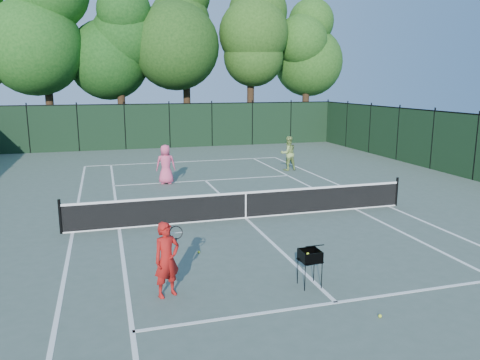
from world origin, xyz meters
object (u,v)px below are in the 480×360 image
object	(u,v)px
coach	(167,259)
loose_ball_midcourt	(199,252)
ball_hopper	(310,256)
loose_ball_near_cart	(380,316)
player_pink	(166,164)
player_green	(288,153)

from	to	relation	value
coach	loose_ball_midcourt	distance (m)	2.67
ball_hopper	loose_ball_midcourt	distance (m)	3.41
coach	loose_ball_near_cart	size ratio (longest dim) A/B	23.87
player_pink	loose_ball_midcourt	world-z (taller)	player_pink
coach	loose_ball_midcourt	xyz separation A→B (m)	(1.13, 2.29, -0.78)
loose_ball_midcourt	coach	bearing A→B (deg)	-116.26
player_pink	coach	bearing A→B (deg)	89.11
loose_ball_near_cart	ball_hopper	bearing A→B (deg)	112.62
ball_hopper	loose_ball_near_cart	xyz separation A→B (m)	(0.71, -1.71, -0.67)
ball_hopper	loose_ball_midcourt	world-z (taller)	ball_hopper
player_pink	ball_hopper	size ratio (longest dim) A/B	2.10
ball_hopper	player_pink	bearing A→B (deg)	90.02
loose_ball_near_cart	player_pink	bearing A→B (deg)	99.91
coach	ball_hopper	xyz separation A→B (m)	(3.09, -0.41, -0.11)
loose_ball_midcourt	ball_hopper	bearing A→B (deg)	-54.00
player_green	ball_hopper	size ratio (longest dim) A/B	2.09
player_green	ball_hopper	world-z (taller)	player_green
player_green	loose_ball_near_cart	size ratio (longest dim) A/B	25.87
coach	ball_hopper	world-z (taller)	coach
coach	player_green	world-z (taller)	player_green
loose_ball_near_cart	loose_ball_midcourt	distance (m)	5.16
player_green	player_pink	bearing A→B (deg)	8.26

